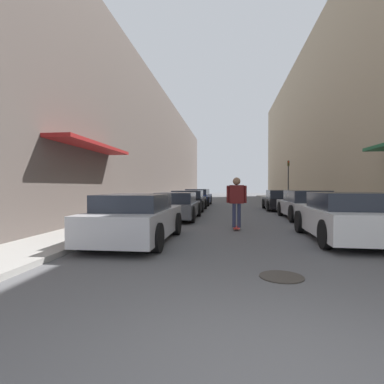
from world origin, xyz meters
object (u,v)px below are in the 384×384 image
object	(u,v)px
parked_car_left_3	(198,197)
parked_car_right_2	(281,200)
parked_car_left_2	(188,201)
parked_car_right_0	(347,217)
skateboarder	(237,197)
manhole_cover	(282,277)
traffic_light	(288,177)
parked_car_left_1	(177,206)
parked_car_right_1	(305,205)
parked_car_left_0	(136,218)

from	to	relation	value
parked_car_left_3	parked_car_right_2	xyz separation A→B (m)	(5.68, -4.41, -0.03)
parked_car_left_2	parked_car_right_0	xyz separation A→B (m)	(5.63, -9.54, 0.04)
parked_car_right_2	skateboarder	bearing A→B (deg)	-108.54
parked_car_right_2	manhole_cover	size ratio (longest dim) A/B	5.72
parked_car_right_2	traffic_light	bearing A→B (deg)	76.26
parked_car_left_2	traffic_light	size ratio (longest dim) A/B	1.18
manhole_cover	traffic_light	bearing A→B (deg)	79.01
parked_car_left_1	parked_car_left_3	bearing A→B (deg)	90.71
parked_car_right_0	traffic_light	size ratio (longest dim) A/B	1.18
parked_car_left_3	traffic_light	bearing A→B (deg)	21.63
parked_car_left_1	parked_car_right_1	size ratio (longest dim) A/B	0.91
manhole_cover	parked_car_left_0	bearing A→B (deg)	140.41
parked_car_right_2	traffic_light	size ratio (longest dim) A/B	1.12
parked_car_left_0	skateboarder	bearing A→B (deg)	44.63
parked_car_left_1	parked_car_right_2	distance (m)	8.17
parked_car_left_3	parked_car_right_1	world-z (taller)	parked_car_right_1
parked_car_left_1	skateboarder	bearing A→B (deg)	-48.34
parked_car_left_0	parked_car_right_2	bearing A→B (deg)	63.86
parked_car_left_0	parked_car_left_1	distance (m)	5.54
parked_car_left_3	manhole_cover	bearing A→B (deg)	-79.98
parked_car_left_1	parked_car_right_0	size ratio (longest dim) A/B	0.99
parked_car_left_1	parked_car_left_3	world-z (taller)	parked_car_left_3
parked_car_left_3	skateboarder	world-z (taller)	skateboarder
parked_car_left_1	skateboarder	world-z (taller)	skateboarder
parked_car_left_1	traffic_light	bearing A→B (deg)	61.17
parked_car_left_0	traffic_light	size ratio (longest dim) A/B	1.12
parked_car_left_1	traffic_light	distance (m)	15.36
parked_car_right_1	parked_car_left_3	bearing A→B (deg)	121.30
parked_car_right_0	traffic_light	bearing A→B (deg)	84.06
parked_car_left_2	parked_car_right_0	size ratio (longest dim) A/B	1.00
parked_car_right_0	parked_car_right_1	xyz separation A→B (m)	(0.23, 5.44, -0.01)
parked_car_right_0	parked_car_right_1	bearing A→B (deg)	87.55
parked_car_left_0	parked_car_right_1	distance (m)	8.59
parked_car_right_1	traffic_light	xyz separation A→B (m)	(1.64, 12.58, 1.70)
parked_car_right_1	manhole_cover	size ratio (longest dim) A/B	6.58
parked_car_left_1	parked_car_right_2	size ratio (longest dim) A/B	1.04
manhole_cover	traffic_light	distance (m)	22.13
parked_car_right_0	parked_car_left_3	bearing A→B (deg)	110.45
parked_car_left_1	parked_car_right_0	bearing A→B (deg)	-40.31
manhole_cover	parked_car_left_3	bearing A→B (deg)	100.02
parked_car_left_1	parked_car_right_0	xyz separation A→B (m)	(5.48, -4.65, 0.05)
parked_car_right_1	parked_car_right_2	distance (m)	5.20
parked_car_left_3	manhole_cover	distance (m)	18.94
parked_car_left_3	parked_car_right_0	size ratio (longest dim) A/B	1.15
parked_car_left_1	parked_car_left_2	size ratio (longest dim) A/B	0.99
parked_car_left_0	manhole_cover	distance (m)	4.28
traffic_light	skateboarder	bearing A→B (deg)	-106.39
parked_car_left_0	manhole_cover	size ratio (longest dim) A/B	5.73
skateboarder	traffic_light	size ratio (longest dim) A/B	0.49
parked_car_left_0	parked_car_right_0	bearing A→B (deg)	8.99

